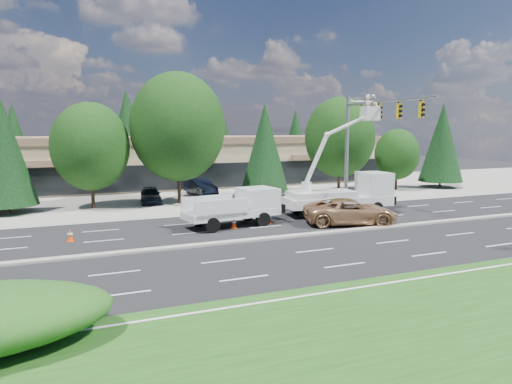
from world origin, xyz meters
name	(u,v)px	position (x,y,z in m)	size (l,w,h in m)	color
ground	(288,237)	(0.00, 0.00, 0.00)	(140.00, 140.00, 0.00)	black
concrete_apron	(198,194)	(0.00, 20.00, 0.01)	(140.00, 22.00, 0.01)	gray
grass_verge	(466,324)	(0.00, -13.00, 0.01)	(140.00, 10.00, 0.01)	#1D4614
road_median	(288,236)	(0.00, 0.00, 0.06)	(120.00, 0.55, 0.12)	gray
strip_mall	(176,159)	(0.00, 29.97, 2.83)	(50.40, 15.40, 5.50)	#C7B188
tree_front_b	(5,153)	(-16.00, 15.00, 4.57)	(4.33, 4.33, 8.53)	#332114
tree_front_c	(91,147)	(-10.00, 15.00, 4.93)	(6.08, 6.08, 8.43)	#332114
tree_front_d	(178,127)	(-3.00, 15.00, 6.49)	(7.99, 7.99, 11.09)	#332114
tree_front_e	(265,147)	(5.00, 15.00, 4.66)	(4.41, 4.41, 8.68)	#332114
tree_front_f	(340,137)	(13.00, 15.00, 5.54)	(6.82, 6.82, 9.46)	#332114
tree_front_g	(397,154)	(20.00, 15.00, 3.73)	(4.60, 4.60, 6.38)	#332114
tree_front_h	(442,142)	(26.00, 15.00, 4.92)	(4.65, 4.65, 9.16)	#332114
tree_back_a	(14,139)	(-18.00, 42.00, 5.17)	(4.88, 4.88, 9.63)	#332114
tree_back_b	(127,129)	(-4.00, 42.00, 6.37)	(6.02, 6.02, 11.87)	#332114
tree_back_c	(224,142)	(10.00, 42.00, 4.52)	(4.28, 4.28, 8.43)	#332114
tree_back_d	(295,137)	(22.00, 42.00, 5.09)	(4.81, 4.81, 9.48)	#332114
signal_mast	(363,132)	(10.03, 7.04, 6.06)	(2.76, 10.16, 9.00)	gray
utility_pickup	(238,211)	(-1.54, 4.27, 0.99)	(6.53, 3.22, 2.40)	silver
bucket_truck	(347,189)	(7.46, 5.13, 1.91)	(8.25, 3.25, 8.82)	silver
traffic_cone_a	(70,235)	(-11.77, 3.78, 0.34)	(0.40, 0.40, 0.70)	#FC4507
traffic_cone_b	(234,223)	(-2.08, 3.54, 0.34)	(0.40, 0.40, 0.70)	#FC4507
traffic_cone_c	(269,219)	(0.58, 4.04, 0.34)	(0.40, 0.40, 0.70)	#FC4507
traffic_cone_d	(346,214)	(6.38, 3.62, 0.34)	(0.40, 0.40, 0.70)	#FC4507
minivan	(351,211)	(5.57, 1.84, 0.86)	(2.85, 6.18, 1.72)	#AF8154
parked_car_west	(151,195)	(-5.27, 16.00, 0.71)	(1.67, 4.15, 1.41)	black
parked_car_east	(200,187)	(0.00, 19.08, 0.79)	(1.66, 4.77, 1.57)	black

